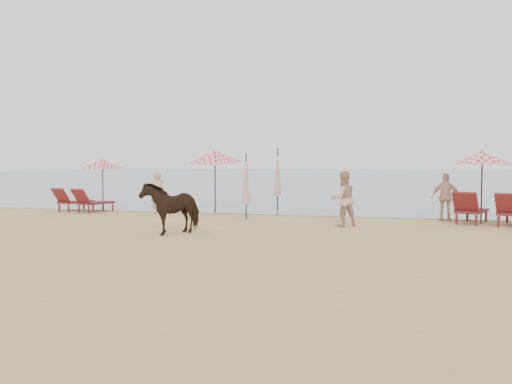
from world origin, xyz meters
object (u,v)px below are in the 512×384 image
beachgoer_left (158,193)px  cow (172,207)px  beachgoer_right_b (446,197)px  umbrella_open_left_a (103,164)px  lounger_cluster_right (491,209)px  umbrella_open_right (482,158)px  umbrella_closed_right (246,179)px  beachgoer_right_a (343,199)px  umbrella_open_left_b (215,156)px  umbrella_closed_left (278,173)px  lounger_cluster_left (82,201)px

beachgoer_left → cow: bearing=114.1°
beachgoer_right_b → umbrella_open_left_a: bearing=2.9°
lounger_cluster_right → beachgoer_right_b: 1.55m
umbrella_open_right → umbrella_closed_right: 7.41m
beachgoer_right_a → beachgoer_right_b: bearing=-173.2°
umbrella_open_right → beachgoer_left: 11.06m
umbrella_closed_right → umbrella_open_left_b: bearing=132.6°
umbrella_open_left_a → beachgoer_right_a: umbrella_open_left_a is taller
beachgoer_left → lounger_cluster_right: bearing=172.2°
umbrella_open_left_b → beachgoer_left: (-1.84, -1.03, -1.34)m
umbrella_open_right → beachgoer_right_a: size_ratio=1.38×
lounger_cluster_right → umbrella_closed_left: umbrella_closed_left is taller
umbrella_closed_left → beachgoer_right_b: (6.08, -1.91, -0.72)m
lounger_cluster_right → beachgoer_left: (-11.22, 0.40, 0.31)m
lounger_cluster_left → beachgoer_right_b: size_ratio=1.34×
umbrella_open_left_b → umbrella_closed_left: umbrella_open_left_b is taller
lounger_cluster_right → umbrella_open_left_b: 9.63m
umbrella_closed_left → beachgoer_left: (-3.89, -2.38, -0.72)m
umbrella_open_left_a → umbrella_open_right: umbrella_open_right is taller
lounger_cluster_left → cow: (6.11, -5.09, 0.26)m
umbrella_closed_left → umbrella_closed_right: 3.36m
umbrella_open_left_b → cow: 6.21m
umbrella_closed_left → umbrella_open_left_a: bearing=-171.1°
lounger_cluster_right → beachgoer_right_b: beachgoer_right_b is taller
beachgoer_right_a → cow: bearing=3.6°
umbrella_open_left_b → umbrella_open_right: (9.15, -1.03, -0.09)m
umbrella_open_left_a → umbrella_open_left_b: 4.90m
umbrella_closed_left → lounger_cluster_right: bearing=-20.8°
lounger_cluster_left → cow: cow is taller
cow → beachgoer_right_b: 8.95m
umbrella_open_left_a → umbrella_closed_left: bearing=-11.6°
cow → lounger_cluster_right: bearing=53.1°
umbrella_open_left_b → beachgoer_right_b: (8.13, -0.56, -1.34)m
umbrella_closed_left → umbrella_closed_right: bearing=-93.7°
umbrella_open_right → beachgoer_left: size_ratio=1.44×
lounger_cluster_left → umbrella_open_left_a: 1.82m
beachgoer_left → umbrella_closed_right: bearing=159.6°
umbrella_open_left_b → beachgoer_right_a: bearing=-31.4°
umbrella_open_left_a → cow: 8.64m
lounger_cluster_right → umbrella_closed_right: size_ratio=1.08×
lounger_cluster_left → umbrella_open_right: 14.36m
umbrella_closed_left → beachgoer_right_a: size_ratio=1.50×
lounger_cluster_left → lounger_cluster_right: (14.50, -0.56, 0.05)m
umbrella_closed_left → lounger_cluster_left: bearing=-162.8°
lounger_cluster_right → umbrella_closed_left: size_ratio=0.97×
umbrella_closed_left → beachgoer_left: size_ratio=1.56×
umbrella_open_left_b → umbrella_closed_right: 2.82m
umbrella_closed_right → beachgoer_left: 3.84m
lounger_cluster_left → umbrella_closed_left: 7.58m
lounger_cluster_right → beachgoer_right_a: 4.51m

